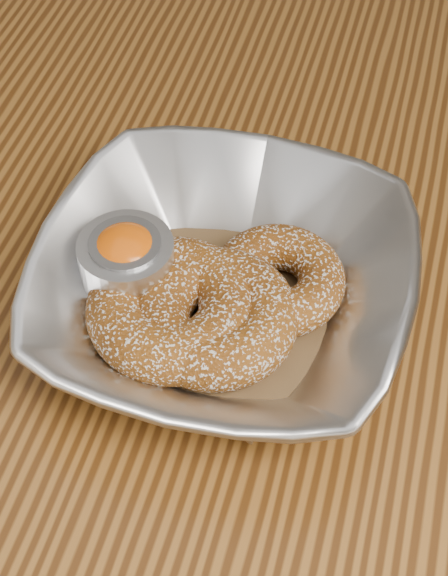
% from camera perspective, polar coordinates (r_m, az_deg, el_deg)
% --- Properties ---
extents(table, '(1.20, 0.80, 0.75)m').
position_cam_1_polar(table, '(0.73, -5.87, -0.51)').
color(table, brown).
rests_on(table, ground_plane).
extents(serving_bowl, '(0.24, 0.24, 0.06)m').
position_cam_1_polar(serving_bowl, '(0.57, 0.00, -0.03)').
color(serving_bowl, silver).
rests_on(serving_bowl, table).
extents(parchment, '(0.19, 0.19, 0.00)m').
position_cam_1_polar(parchment, '(0.58, 0.00, -1.30)').
color(parchment, brown).
rests_on(parchment, table).
extents(donut_back, '(0.12, 0.12, 0.03)m').
position_cam_1_polar(donut_back, '(0.58, 3.50, 0.55)').
color(donut_back, brown).
rests_on(donut_back, parchment).
extents(donut_front, '(0.15, 0.15, 0.04)m').
position_cam_1_polar(donut_front, '(0.55, -0.58, -1.88)').
color(donut_front, brown).
rests_on(donut_front, parchment).
extents(donut_extra, '(0.14, 0.14, 0.04)m').
position_cam_1_polar(donut_extra, '(0.56, -3.33, -1.35)').
color(donut_extra, brown).
rests_on(donut_extra, parchment).
extents(ramekin, '(0.06, 0.06, 0.06)m').
position_cam_1_polar(ramekin, '(0.57, -6.25, 1.40)').
color(ramekin, silver).
rests_on(ramekin, table).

